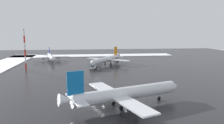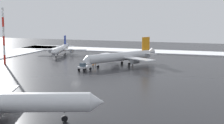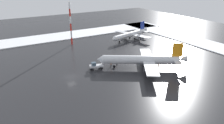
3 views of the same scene
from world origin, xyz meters
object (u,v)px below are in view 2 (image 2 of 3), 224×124
at_px(airplane_parked_portside, 121,56).
at_px(ground_crew_near_tug, 95,64).
at_px(ground_crew_mid_apron, 93,65).
at_px(airplane_parked_starboard, 60,49).
at_px(pushback_tug, 84,67).
at_px(antenna_mast, 4,36).
at_px(ground_crew_by_nose_gear, 133,61).

relative_size(airplane_parked_portside, ground_crew_near_tug, 15.87).
bearing_deg(ground_crew_near_tug, ground_crew_mid_apron, -87.95).
xyz_separation_m(airplane_parked_portside, airplane_parked_starboard, (-18.24, -32.49, -0.47)).
xyz_separation_m(pushback_tug, antenna_mast, (-4.05, -32.01, 8.51)).
bearing_deg(ground_crew_near_tug, antenna_mast, -176.30).
xyz_separation_m(ground_crew_near_tug, ground_crew_by_nose_gear, (-10.79, 9.93, 0.00)).
bearing_deg(ground_crew_by_nose_gear, ground_crew_near_tug, 75.44).
height_order(airplane_parked_portside, ground_crew_mid_apron, airplane_parked_portside).
xyz_separation_m(pushback_tug, ground_crew_near_tug, (-8.39, 0.39, -0.31)).
height_order(ground_crew_by_nose_gear, antenna_mast, antenna_mast).
relative_size(airplane_parked_portside, pushback_tug, 5.40).
xyz_separation_m(airplane_parked_portside, ground_crew_near_tug, (5.94, -7.26, -2.06)).
bearing_deg(airplane_parked_portside, antenna_mast, -41.92).
relative_size(pushback_tug, ground_crew_by_nose_gear, 2.94).
bearing_deg(airplane_parked_starboard, antenna_mast, -28.66).
relative_size(airplane_parked_portside, antenna_mast, 1.39).
bearing_deg(ground_crew_mid_apron, pushback_tug, -22.29).
height_order(airplane_parked_starboard, antenna_mast, antenna_mast).
distance_m(pushback_tug, antenna_mast, 33.37).
height_order(airplane_parked_starboard, pushback_tug, airplane_parked_starboard).
xyz_separation_m(ground_crew_mid_apron, antenna_mast, (1.68, -32.68, 8.82)).
bearing_deg(pushback_tug, airplane_parked_portside, 167.95).
relative_size(pushback_tug, antenna_mast, 0.26).
xyz_separation_m(airplane_parked_portside, antenna_mast, (10.28, -39.66, 6.76)).
bearing_deg(ground_crew_near_tug, ground_crew_by_nose_gear, 43.45).
bearing_deg(antenna_mast, ground_crew_by_nose_gear, 109.68).
bearing_deg(antenna_mast, ground_crew_near_tug, 97.64).
xyz_separation_m(pushback_tug, ground_crew_by_nose_gear, (-19.18, 10.32, -0.31)).
height_order(airplane_parked_portside, ground_crew_near_tug, airplane_parked_portside).
height_order(airplane_parked_portside, antenna_mast, antenna_mast).
distance_m(ground_crew_mid_apron, ground_crew_by_nose_gear, 16.56).
bearing_deg(ground_crew_by_nose_gear, airplane_parked_starboard, 7.21).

